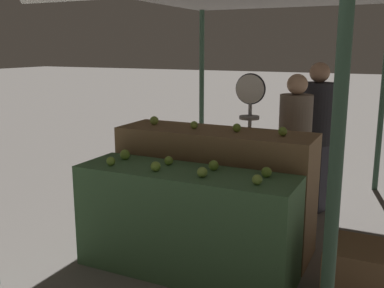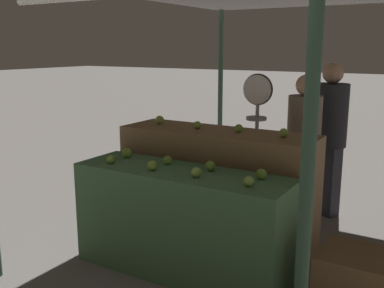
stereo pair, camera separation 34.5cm
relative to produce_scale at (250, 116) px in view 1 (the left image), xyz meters
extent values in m
plane|color=slate|center=(-0.13, -1.18, -1.15)|extent=(60.00, 60.00, 0.00)
cylinder|color=#33513D|center=(1.11, -2.01, 0.02)|extent=(0.07, 0.07, 2.33)
cylinder|color=#33513D|center=(-1.37, 1.84, 0.02)|extent=(0.07, 0.07, 2.33)
cylinder|color=#33513D|center=(1.11, 1.84, 0.02)|extent=(0.07, 0.07, 2.33)
cube|color=#4C7A4C|center=(-0.13, -1.18, -0.72)|extent=(1.78, 0.55, 0.86)
cube|color=olive|center=(-0.13, -0.58, -0.60)|extent=(1.78, 0.55, 1.09)
sphere|color=#84AD3D|center=(-0.74, -1.30, -0.25)|extent=(0.07, 0.07, 0.07)
sphere|color=#84AD3D|center=(-0.33, -1.29, -0.25)|extent=(0.08, 0.08, 0.08)
sphere|color=#8EB247|center=(0.07, -1.28, -0.25)|extent=(0.08, 0.08, 0.08)
sphere|color=#8EB247|center=(0.49, -1.28, -0.25)|extent=(0.07, 0.07, 0.07)
sphere|color=#84AD3D|center=(-0.75, -1.08, -0.24)|extent=(0.09, 0.09, 0.09)
sphere|color=#84AD3D|center=(-0.33, -1.07, -0.25)|extent=(0.07, 0.07, 0.07)
sphere|color=#7AA338|center=(0.07, -1.07, -0.25)|extent=(0.08, 0.08, 0.08)
sphere|color=#7AA338|center=(0.50, -1.07, -0.25)|extent=(0.08, 0.08, 0.08)
sphere|color=#8EB247|center=(-0.76, -0.57, -0.02)|extent=(0.08, 0.08, 0.08)
sphere|color=#8EB247|center=(-0.33, -0.59, -0.03)|extent=(0.07, 0.07, 0.07)
sphere|color=#7AA338|center=(0.08, -0.57, -0.02)|extent=(0.07, 0.07, 0.07)
sphere|color=#84AD3D|center=(0.48, -0.58, -0.02)|extent=(0.08, 0.08, 0.08)
cylinder|color=#99999E|center=(0.00, 0.01, -0.43)|extent=(0.04, 0.04, 1.44)
cylinder|color=black|center=(0.00, 0.01, 0.26)|extent=(0.30, 0.01, 0.30)
cylinder|color=silver|center=(0.00, -0.01, 0.26)|extent=(0.28, 0.02, 0.28)
cylinder|color=#99999E|center=(0.00, -0.01, 0.05)|extent=(0.01, 0.01, 0.14)
cylinder|color=#99999E|center=(0.00, -0.01, -0.02)|extent=(0.20, 0.20, 0.03)
cube|color=#2D2D38|center=(0.41, 0.23, -0.79)|extent=(0.28, 0.22, 0.72)
cylinder|color=#756656|center=(0.41, 0.23, -0.11)|extent=(0.42, 0.42, 0.63)
sphere|color=tan|center=(0.41, 0.23, 0.31)|extent=(0.20, 0.20, 0.20)
cube|color=#2D2D38|center=(0.52, 0.75, -0.76)|extent=(0.31, 0.25, 0.77)
cylinder|color=#232328|center=(0.52, 0.75, -0.04)|extent=(0.47, 0.47, 0.67)
sphere|color=tan|center=(0.52, 0.75, 0.40)|extent=(0.22, 0.22, 0.22)
cube|color=brown|center=(1.20, -1.09, -0.92)|extent=(0.46, 0.46, 0.46)
camera|label=1|loc=(1.40, -4.21, 0.66)|focal=42.00mm
camera|label=2|loc=(1.70, -4.04, 0.66)|focal=42.00mm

